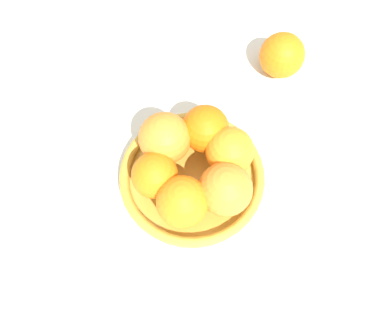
# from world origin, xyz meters

# --- Properties ---
(ground_plane) EXTENTS (4.00, 4.00, 0.00)m
(ground_plane) POSITION_xyz_m (0.00, 0.00, 0.00)
(ground_plane) COLOR silver
(fruit_bowl) EXTENTS (0.23, 0.23, 0.03)m
(fruit_bowl) POSITION_xyz_m (0.00, 0.00, 0.02)
(fruit_bowl) COLOR gold
(fruit_bowl) RESTS_ON ground_plane
(orange_pile) EXTENTS (0.20, 0.19, 0.08)m
(orange_pile) POSITION_xyz_m (-0.00, 0.00, 0.07)
(orange_pile) COLOR orange
(orange_pile) RESTS_ON fruit_bowl
(stray_orange) EXTENTS (0.08, 0.08, 0.08)m
(stray_orange) POSITION_xyz_m (-0.27, 0.08, 0.04)
(stray_orange) COLOR orange
(stray_orange) RESTS_ON ground_plane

